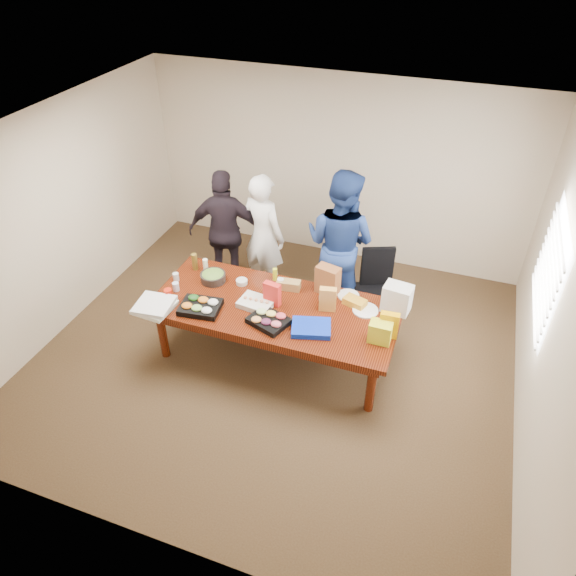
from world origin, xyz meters
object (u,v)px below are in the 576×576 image
at_px(person_right, 340,243).
at_px(sheet_cake, 256,303).
at_px(salad_bowl, 213,277).
at_px(conference_table, 275,331).
at_px(office_chair, 372,291).
at_px(person_center, 263,236).

height_order(person_right, sheet_cake, person_right).
bearing_deg(salad_bowl, conference_table, -14.07).
bearing_deg(salad_bowl, sheet_cake, -21.99).
bearing_deg(sheet_cake, office_chair, 50.01).
height_order(person_center, salad_bowl, person_center).
distance_m(conference_table, person_right, 1.41).
relative_size(person_center, salad_bowl, 5.73).
relative_size(office_chair, person_center, 0.56).
relative_size(conference_table, person_right, 1.43).
xyz_separation_m(office_chair, salad_bowl, (-1.80, -0.80, 0.31)).
bearing_deg(person_center, office_chair, -171.02).
height_order(person_center, sheet_cake, person_center).
bearing_deg(person_center, salad_bowl, 90.64).
relative_size(office_chair, person_right, 0.50).
height_order(conference_table, office_chair, office_chair).
distance_m(person_right, sheet_cake, 1.42).
distance_m(conference_table, sheet_cake, 0.46).
relative_size(office_chair, salad_bowl, 3.19).
bearing_deg(person_right, conference_table, 84.31).
relative_size(conference_table, person_center, 1.60).
distance_m(sheet_cake, salad_bowl, 0.72).
distance_m(office_chair, person_right, 0.73).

